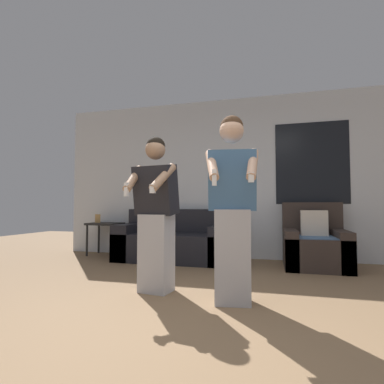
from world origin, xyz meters
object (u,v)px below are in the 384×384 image
at_px(couch, 175,242).
at_px(person_left, 156,213).
at_px(side_table, 105,227).
at_px(armchair, 315,245).
at_px(person_right, 232,207).

bearing_deg(couch, person_left, -78.28).
height_order(couch, side_table, couch).
bearing_deg(side_table, armchair, -3.30).
distance_m(armchair, person_right, 2.19).
bearing_deg(armchair, side_table, 176.70).
height_order(couch, armchair, armchair).
distance_m(couch, side_table, 1.40).
distance_m(couch, armchair, 2.09).
relative_size(person_left, person_right, 0.94).
height_order(armchair, person_left, person_left).
distance_m(side_table, person_left, 2.62).
height_order(armchair, side_table, armchair).
xyz_separation_m(side_table, person_right, (2.54, -2.10, 0.37)).
xyz_separation_m(armchair, person_left, (-1.73, -1.74, 0.48)).
xyz_separation_m(couch, person_right, (1.16, -1.93, 0.57)).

